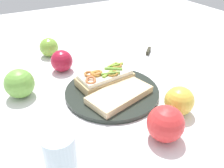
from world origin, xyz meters
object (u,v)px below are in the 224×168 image
apple_0 (179,101)px  apple_1 (19,84)px  sandwich (104,78)px  apple_4 (49,47)px  knife (148,53)px  bread_slice_side (121,94)px  drinking_glass (61,157)px  plate (112,92)px  apple_3 (62,61)px  apple_2 (166,124)px

apple_0 → apple_1: bearing=-128.6°
sandwich → apple_1: 0.24m
apple_4 → knife: bearing=62.6°
bread_slice_side → drinking_glass: (0.16, -0.22, 0.03)m
plate → apple_3: 0.22m
apple_0 → apple_3: bearing=-152.3°
apple_2 → apple_3: (-0.41, -0.10, -0.01)m
knife → apple_0: bearing=23.1°
apple_4 → drinking_glass: drinking_glass is taller
apple_1 → apple_3: size_ratio=1.14×
apple_4 → drinking_glass: 0.55m
apple_1 → apple_3: apple_1 is taller
sandwich → apple_3: bearing=109.5°
bread_slice_side → apple_0: 0.15m
apple_1 → apple_3: 0.17m
apple_1 → apple_4: (-0.22, 0.15, -0.01)m
apple_4 → sandwich: bearing=15.3°
sandwich → apple_3: (-0.16, -0.08, 0.00)m
apple_1 → apple_4: 0.26m
plate → sandwich: 0.05m
sandwich → bread_slice_side: size_ratio=0.97×
bread_slice_side → knife: bearing=26.3°
apple_4 → knife: apple_4 is taller
apple_0 → knife: bearing=156.9°
apple_2 → knife: (-0.37, 0.23, -0.03)m
apple_0 → apple_3: 0.40m
apple_1 → apple_4: size_ratio=1.19×
sandwich → apple_2: size_ratio=2.06×
sandwich → apple_2: (0.25, 0.02, 0.01)m
plate → drinking_glass: bearing=-47.1°
sandwich → apple_2: apple_2 is taller
apple_1 → drinking_glass: drinking_glass is taller
bread_slice_side → apple_3: bearing=94.6°
apple_3 → apple_2: bearing=13.5°
apple_4 → plate: bearing=14.2°
apple_3 → apple_4: 0.13m
apple_2 → plate: bearing=-174.9°
apple_0 → apple_2: apple_2 is taller
sandwich → knife: size_ratio=1.71×
apple_4 → apple_1: bearing=-33.4°
sandwich → apple_3: 0.17m
apple_0 → apple_2: bearing=-58.8°
plate → apple_0: 0.19m
plate → bread_slice_side: size_ratio=1.53×
apple_0 → bread_slice_side: bearing=-137.9°
sandwich → apple_2: 0.25m
bread_slice_side → apple_4: bearing=88.8°
apple_2 → apple_4: bearing=-169.2°
plate → apple_2: bearing=5.1°
plate → apple_4: 0.35m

